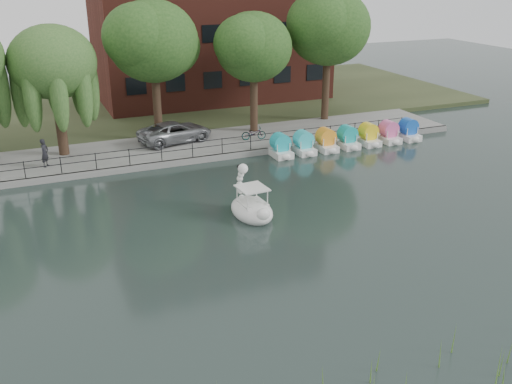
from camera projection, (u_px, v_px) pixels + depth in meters
ground_plane at (281, 252)px, 25.16m from camera, size 120.00×120.00×0.00m
promenade at (181, 148)px, 38.79m from camera, size 40.00×6.00×0.40m
kerb at (194, 161)px, 36.26m from camera, size 40.00×0.25×0.40m
land_strip at (138, 105)px, 50.78m from camera, size 60.00×22.00×0.36m
railing at (192, 145)px, 36.08m from camera, size 32.00×0.05×1.00m
willow_mid at (53, 63)px, 34.70m from camera, size 5.32×5.32×8.15m
broadleaf_center at (153, 42)px, 37.59m from camera, size 6.00×6.00×9.25m
broadleaf_right at (254, 48)px, 39.93m from camera, size 5.40×5.40×8.32m
broadleaf_far at (329, 28)px, 42.75m from camera, size 6.30×6.30×9.71m
minivan at (175, 130)px, 39.09m from camera, size 3.93×6.33×1.64m
bicycle at (254, 133)px, 39.74m from camera, size 0.89×1.80×1.00m
pedestrian at (44, 151)px, 34.25m from camera, size 0.80×0.86×1.98m
swan_boat at (251, 206)px, 28.56m from camera, size 2.06×3.11×2.50m
pedal_boat_row at (348, 139)px, 39.31m from camera, size 11.35×1.70×1.40m
reed_bank at (471, 356)px, 17.52m from camera, size 24.00×2.40×1.20m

